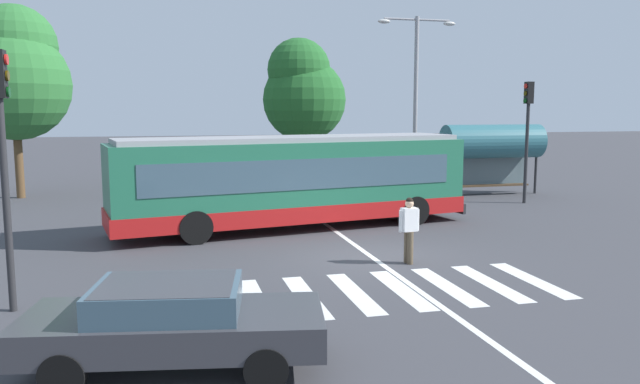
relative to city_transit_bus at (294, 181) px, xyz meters
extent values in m
plane|color=#3D3D42|center=(1.18, -4.57, -1.59)|extent=(160.00, 160.00, 0.00)
cylinder|color=black|center=(3.73, 1.84, -1.09)|extent=(1.04, 0.47, 1.00)
cylinder|color=black|center=(4.13, -0.48, -1.09)|extent=(1.04, 0.47, 1.00)
cylinder|color=black|center=(-3.70, 0.55, -1.09)|extent=(1.04, 0.47, 1.00)
cylinder|color=black|center=(-3.30, -1.76, -1.09)|extent=(1.04, 0.47, 1.00)
cube|color=#236B4C|center=(-0.02, 0.00, 0.04)|extent=(12.05, 4.52, 2.55)
cube|color=red|center=(-0.02, 0.00, -0.96)|extent=(12.17, 4.57, 0.55)
cube|color=#3D5666|center=(-0.02, 0.00, 0.34)|extent=(10.67, 4.33, 0.96)
cube|color=#3D5666|center=(5.79, 1.00, 0.24)|extent=(0.42, 2.22, 1.63)
cube|color=black|center=(5.79, 1.00, 1.13)|extent=(0.39, 1.92, 0.28)
cube|color=#99999E|center=(-0.02, 0.00, 1.39)|extent=(11.55, 4.24, 0.16)
cube|color=#28282B|center=(5.91, 1.02, -1.16)|extent=(0.55, 2.53, 0.36)
cylinder|color=brown|center=(1.89, -5.36, -1.16)|extent=(0.16, 0.16, 0.85)
cylinder|color=brown|center=(1.91, -5.52, -1.16)|extent=(0.16, 0.16, 0.85)
cube|color=white|center=(1.90, -5.44, -0.44)|extent=(0.43, 0.31, 0.60)
cylinder|color=white|center=(1.66, -5.47, -0.47)|extent=(0.10, 0.10, 0.55)
cylinder|color=white|center=(2.14, -5.40, -0.47)|extent=(0.10, 0.10, 0.55)
sphere|color=tan|center=(1.90, -5.44, -0.03)|extent=(0.22, 0.22, 0.22)
sphere|color=black|center=(1.90, -5.44, 0.04)|extent=(0.19, 0.19, 0.19)
cylinder|color=black|center=(-2.52, -10.12, -1.27)|extent=(0.66, 0.31, 0.64)
cylinder|color=black|center=(-2.81, -11.78, -1.27)|extent=(0.66, 0.31, 0.64)
cylinder|color=black|center=(-5.27, -9.65, -1.27)|extent=(0.66, 0.31, 0.64)
cylinder|color=black|center=(-5.56, -11.30, -1.27)|extent=(0.66, 0.31, 0.64)
cube|color=#38383D|center=(-4.04, -10.71, -0.95)|extent=(4.74, 2.56, 0.52)
cube|color=#3D5666|center=(-4.13, -10.70, -0.47)|extent=(2.40, 1.94, 0.44)
cube|color=#38383D|center=(-4.13, -10.70, -0.28)|extent=(2.21, 1.84, 0.09)
cylinder|color=black|center=(-4.51, 10.22, -1.27)|extent=(0.23, 0.65, 0.64)
cylinder|color=black|center=(-2.83, 10.15, -1.27)|extent=(0.23, 0.65, 0.64)
cylinder|color=black|center=(-4.63, 7.44, -1.27)|extent=(0.23, 0.65, 0.64)
cylinder|color=black|center=(-2.95, 7.37, -1.27)|extent=(0.23, 0.65, 0.64)
cube|color=#196B70|center=(-3.73, 8.80, -0.95)|extent=(2.01, 4.57, 0.52)
cube|color=#3D5666|center=(-3.73, 8.71, -0.47)|extent=(1.69, 2.23, 0.44)
cube|color=#196B70|center=(-3.73, 8.71, -0.28)|extent=(1.61, 2.04, 0.09)
cylinder|color=black|center=(-1.76, 10.26, -1.27)|extent=(0.25, 0.65, 0.64)
cylinder|color=black|center=(-0.09, 10.15, -1.27)|extent=(0.25, 0.65, 0.64)
cylinder|color=black|center=(-1.95, 7.48, -1.27)|extent=(0.25, 0.65, 0.64)
cylinder|color=black|center=(-0.28, 7.36, -1.27)|extent=(0.25, 0.65, 0.64)
cube|color=#AD1E1E|center=(-1.02, 8.81, -0.95)|extent=(2.14, 4.62, 0.52)
cube|color=#3D5666|center=(-1.03, 8.72, -0.47)|extent=(1.75, 2.27, 0.44)
cube|color=#AD1E1E|center=(-1.03, 8.72, -0.28)|extent=(1.67, 2.08, 0.09)
cylinder|color=black|center=(0.97, 10.12, -1.27)|extent=(0.24, 0.65, 0.64)
cylinder|color=black|center=(2.64, 10.02, -1.27)|extent=(0.24, 0.65, 0.64)
cylinder|color=black|center=(0.80, 7.34, -1.27)|extent=(0.24, 0.65, 0.64)
cylinder|color=black|center=(2.47, 7.24, -1.27)|extent=(0.24, 0.65, 0.64)
cube|color=black|center=(1.72, 8.68, -0.95)|extent=(2.09, 4.60, 0.52)
cube|color=#3D5666|center=(1.71, 8.59, -0.47)|extent=(1.73, 2.25, 0.44)
cube|color=black|center=(1.71, 8.59, -0.28)|extent=(1.64, 2.07, 0.09)
cylinder|color=black|center=(3.71, 10.68, -1.27)|extent=(0.22, 0.65, 0.64)
cylinder|color=black|center=(5.38, 10.62, -1.27)|extent=(0.22, 0.65, 0.64)
cylinder|color=black|center=(3.62, 7.89, -1.27)|extent=(0.22, 0.65, 0.64)
cylinder|color=black|center=(5.29, 7.83, -1.27)|extent=(0.22, 0.65, 0.64)
cube|color=#C6B793|center=(4.50, 9.25, -0.95)|extent=(1.97, 4.56, 0.52)
cube|color=#3D5666|center=(4.50, 9.16, -0.47)|extent=(1.67, 2.21, 0.44)
cube|color=#C6B793|center=(4.50, 9.16, -0.28)|extent=(1.60, 2.03, 0.09)
cylinder|color=#28282B|center=(-7.10, -7.11, 0.49)|extent=(0.14, 0.14, 4.15)
cylinder|color=red|center=(-6.93, -7.11, 3.28)|extent=(0.04, 0.20, 0.20)
cylinder|color=#463707|center=(-6.93, -7.11, 2.98)|extent=(0.04, 0.20, 0.20)
cylinder|color=#093B10|center=(-6.93, -7.11, 2.68)|extent=(0.04, 0.20, 0.20)
cylinder|color=#28282B|center=(10.61, 3.12, 0.50)|extent=(0.14, 0.14, 4.17)
cube|color=black|center=(10.61, 3.12, 3.03)|extent=(0.28, 0.32, 0.90)
cylinder|color=red|center=(10.44, 3.12, 3.30)|extent=(0.04, 0.20, 0.20)
cylinder|color=#463707|center=(10.44, 3.12, 3.00)|extent=(0.04, 0.20, 0.20)
cylinder|color=#093B10|center=(10.44, 3.12, 2.70)|extent=(0.04, 0.20, 0.20)
cylinder|color=#28282B|center=(8.19, 5.71, -0.44)|extent=(0.12, 0.12, 2.30)
cylinder|color=#28282B|center=(12.79, 5.71, -0.44)|extent=(0.12, 0.12, 2.30)
cube|color=slate|center=(10.49, 6.41, -0.32)|extent=(4.42, 0.04, 1.93)
cylinder|color=#2D6670|center=(10.49, 5.71, 0.89)|extent=(4.70, 1.54, 1.54)
cube|color=#4C3823|center=(10.49, 5.71, -1.14)|extent=(3.68, 0.36, 0.08)
cylinder|color=#939399|center=(7.43, 7.56, 2.52)|extent=(0.20, 0.20, 8.21)
cylinder|color=#939399|center=(8.25, 7.56, 6.48)|extent=(1.62, 0.10, 0.10)
ellipsoid|color=silver|center=(9.06, 7.56, 6.35)|extent=(0.60, 0.32, 0.20)
cylinder|color=#939399|center=(6.62, 7.56, 6.48)|extent=(1.62, 0.10, 0.10)
ellipsoid|color=silver|center=(5.81, 7.56, 6.35)|extent=(0.60, 0.32, 0.20)
cylinder|color=brown|center=(-10.44, 9.93, 0.06)|extent=(0.36, 0.36, 3.30)
sphere|color=#2D7033|center=(-10.44, 9.93, 3.41)|extent=(4.84, 4.84, 4.84)
sphere|color=#2D7033|center=(-10.38, 10.21, 5.10)|extent=(3.63, 3.63, 3.63)
cylinder|color=brown|center=(3.99, 16.26, -0.20)|extent=(0.36, 0.36, 2.78)
sphere|color=#236028|center=(3.99, 16.26, 2.92)|extent=(4.93, 4.93, 4.93)
sphere|color=#236028|center=(3.64, 16.11, 4.64)|extent=(3.70, 3.70, 3.70)
cube|color=silver|center=(-2.37, -7.58, -1.58)|extent=(0.45, 3.12, 0.01)
cube|color=silver|center=(-1.29, -7.58, -1.58)|extent=(0.45, 3.12, 0.01)
cube|color=silver|center=(-0.21, -7.58, -1.58)|extent=(0.45, 3.12, 0.01)
cube|color=silver|center=(0.87, -7.58, -1.58)|extent=(0.45, 3.12, 0.01)
cube|color=silver|center=(1.95, -7.58, -1.58)|extent=(0.45, 3.12, 0.01)
cube|color=silver|center=(3.03, -7.58, -1.58)|extent=(0.45, 3.12, 0.01)
cube|color=silver|center=(4.11, -7.58, -1.58)|extent=(0.45, 3.12, 0.01)
cube|color=silver|center=(1.21, -2.57, -1.59)|extent=(0.16, 24.00, 0.01)
camera|label=1|loc=(-4.08, -20.03, 2.35)|focal=34.85mm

